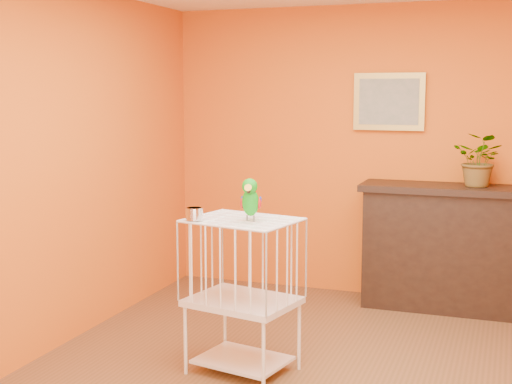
% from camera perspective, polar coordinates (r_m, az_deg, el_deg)
% --- Properties ---
extents(room_shell, '(4.50, 4.50, 4.50)m').
position_cam_1_polar(room_shell, '(4.22, 5.60, 4.56)').
color(room_shell, '#CF5C13').
rests_on(room_shell, ground).
extents(console_cabinet, '(1.43, 0.51, 1.06)m').
position_cam_1_polar(console_cabinet, '(6.24, 14.92, -4.31)').
color(console_cabinet, black).
rests_on(console_cabinet, ground).
extents(potted_plant, '(0.53, 0.56, 0.34)m').
position_cam_1_polar(potted_plant, '(6.10, 17.48, 1.99)').
color(potted_plant, '#26722D').
rests_on(potted_plant, console_cabinet).
extents(framed_picture, '(0.62, 0.04, 0.50)m').
position_cam_1_polar(framed_picture, '(6.39, 10.59, 7.11)').
color(framed_picture, '#B69741').
rests_on(framed_picture, room_shell).
extents(birdcage, '(0.75, 0.63, 1.02)m').
position_cam_1_polar(birdcage, '(4.69, -1.08, -8.13)').
color(birdcage, white).
rests_on(birdcage, ground).
extents(feed_cup, '(0.11, 0.11, 0.08)m').
position_cam_1_polar(feed_cup, '(4.54, -4.96, -1.75)').
color(feed_cup, silver).
rests_on(feed_cup, birdcage).
extents(parrot, '(0.14, 0.25, 0.28)m').
position_cam_1_polar(parrot, '(4.49, -0.45, -0.58)').
color(parrot, '#59544C').
rests_on(parrot, birdcage).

